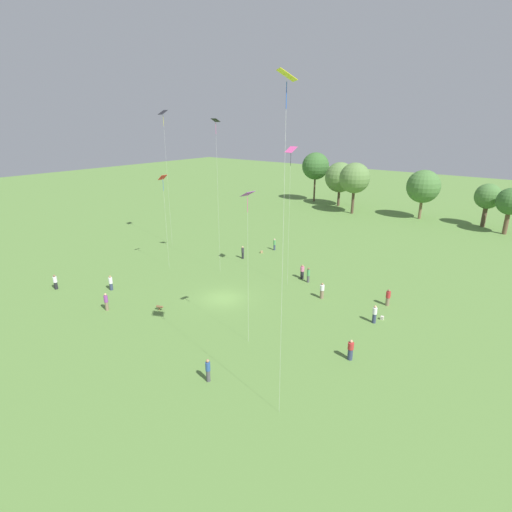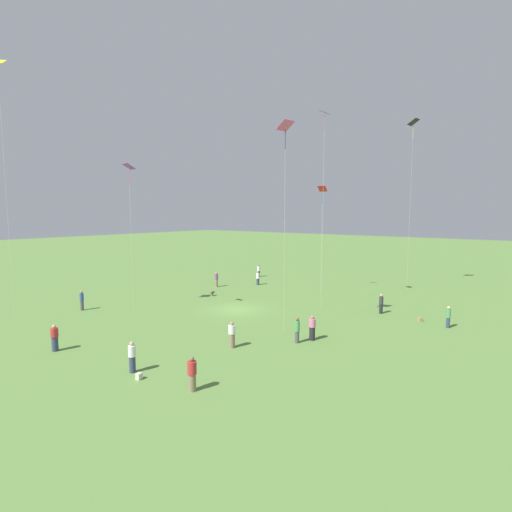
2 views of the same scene
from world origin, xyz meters
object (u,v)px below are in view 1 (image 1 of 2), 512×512
at_px(person_2, 322,291).
at_px(kite_2, 216,131).
at_px(person_3, 375,314).
at_px(person_10, 243,252).
at_px(picnic_bag_0, 382,318).
at_px(person_4, 208,370).
at_px(kite_1, 163,181).
at_px(person_0, 106,302).
at_px(person_6, 388,298).
at_px(dog_0, 160,307).
at_px(person_7, 308,275).
at_px(kite_5, 291,155).
at_px(picnic_bag_1, 262,252).
at_px(kite_0, 248,202).
at_px(person_1, 274,244).
at_px(person_8, 55,282).
at_px(person_5, 302,272).
at_px(person_9, 351,350).
at_px(kite_3, 163,118).
at_px(kite_4, 286,98).
at_px(person_11, 111,283).

height_order(person_2, kite_2, kite_2).
bearing_deg(person_3, kite_2, 100.64).
height_order(person_10, picnic_bag_0, person_10).
bearing_deg(person_4, kite_1, -38.88).
distance_m(person_0, person_6, 27.90).
xyz_separation_m(person_4, dog_0, (-11.67, 5.11, -0.55)).
relative_size(person_7, kite_5, 0.12).
bearing_deg(picnic_bag_1, kite_0, -55.32).
distance_m(person_2, person_7, 4.46).
xyz_separation_m(person_1, person_4, (14.00, -27.64, 0.04)).
height_order(person_8, kite_5, kite_5).
distance_m(person_5, picnic_bag_0, 12.06).
height_order(person_9, kite_3, kite_3).
height_order(kite_4, kite_5, kite_4).
distance_m(kite_0, kite_3, 30.86).
xyz_separation_m(kite_2, dog_0, (2.65, -11.49, -16.16)).
bearing_deg(person_7, kite_2, -154.88).
bearing_deg(kite_1, person_7, 154.31).
height_order(person_0, person_7, person_0).
height_order(person_4, kite_0, kite_0).
xyz_separation_m(person_6, kite_0, (-6.67, -13.97, 11.06)).
bearing_deg(person_5, kite_1, 79.50).
xyz_separation_m(person_9, kite_3, (-34.54, 11.67, 17.09)).
bearing_deg(person_7, kite_4, -58.04).
distance_m(person_9, picnic_bag_1, 27.11).
height_order(person_0, kite_4, kite_4).
distance_m(person_4, person_5, 21.41).
relative_size(person_5, person_7, 0.98).
xyz_separation_m(person_0, person_10, (0.58, 20.08, -0.03)).
bearing_deg(person_5, kite_5, 135.70).
bearing_deg(person_0, kite_5, -129.26).
bearing_deg(kite_0, person_1, -98.23).
bearing_deg(picnic_bag_1, person_4, -60.09).
distance_m(kite_4, kite_5, 21.47).
bearing_deg(person_3, kite_1, 108.19).
xyz_separation_m(person_4, person_11, (-19.84, 5.02, -0.08)).
height_order(person_3, person_8, person_3).
bearing_deg(kite_3, kite_1, 9.66).
xyz_separation_m(person_8, kite_3, (-2.93, 19.06, 17.11)).
bearing_deg(person_7, picnic_bag_0, -13.62).
bearing_deg(person_9, picnic_bag_0, 30.95).
bearing_deg(kite_2, kite_3, 28.20).
relative_size(kite_3, picnic_bag_0, 55.52).
xyz_separation_m(kite_5, picnic_bag_0, (11.68, -1.51, -14.12)).
bearing_deg(picnic_bag_1, kite_1, -114.68).
height_order(person_0, picnic_bag_0, person_0).
distance_m(person_7, kite_1, 20.20).
bearing_deg(person_1, person_6, 21.57).
bearing_deg(person_6, person_7, 55.66).
relative_size(kite_0, picnic_bag_0, 37.14).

